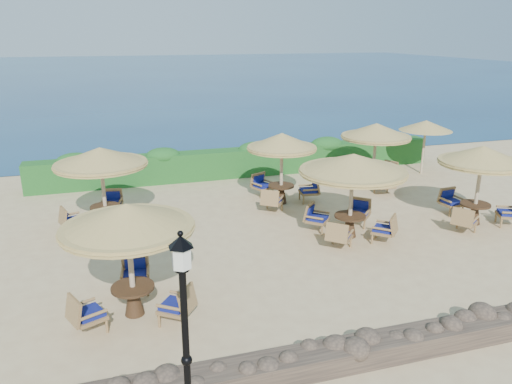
% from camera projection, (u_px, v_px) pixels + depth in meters
% --- Properties ---
extents(ground, '(120.00, 120.00, 0.00)m').
position_uv_depth(ground, '(305.00, 235.00, 15.69)').
color(ground, '#CDB382').
rests_on(ground, ground).
extents(sea, '(160.00, 160.00, 0.00)m').
position_uv_depth(sea, '(138.00, 72.00, 79.46)').
color(sea, navy).
rests_on(sea, ground).
extents(hedge, '(18.00, 0.90, 1.20)m').
position_uv_depth(hedge, '(243.00, 162.00, 22.06)').
color(hedge, '#194E1D').
rests_on(hedge, ground).
extents(stone_wall, '(15.00, 0.65, 0.44)m').
position_uv_depth(stone_wall, '(422.00, 340.00, 9.97)').
color(stone_wall, brown).
rests_on(stone_wall, ground).
extents(lamp_post, '(0.44, 0.44, 3.31)m').
position_uv_depth(lamp_post, '(186.00, 341.00, 7.69)').
color(lamp_post, black).
rests_on(lamp_post, ground).
extents(extra_parasol, '(2.30, 2.30, 2.41)m').
position_uv_depth(extra_parasol, '(426.00, 126.00, 21.92)').
color(extra_parasol, tan).
rests_on(extra_parasol, ground).
extents(cafe_set_0, '(2.90, 2.90, 2.65)m').
position_uv_depth(cafe_set_0, '(128.00, 235.00, 10.70)').
color(cafe_set_0, tan).
rests_on(cafe_set_0, ground).
extents(cafe_set_1, '(3.27, 3.27, 2.65)m').
position_uv_depth(cafe_set_1, '(352.00, 177.00, 15.00)').
color(cafe_set_1, tan).
rests_on(cafe_set_1, ground).
extents(cafe_set_2, '(2.78, 2.79, 2.65)m').
position_uv_depth(cafe_set_2, '(481.00, 169.00, 16.05)').
color(cafe_set_2, tan).
rests_on(cafe_set_2, ground).
extents(cafe_set_3, '(2.95, 2.95, 2.65)m').
position_uv_depth(cafe_set_3, '(101.00, 169.00, 15.82)').
color(cafe_set_3, tan).
rests_on(cafe_set_3, ground).
extents(cafe_set_4, '(2.71, 2.76, 2.65)m').
position_uv_depth(cafe_set_4, '(282.00, 155.00, 18.07)').
color(cafe_set_4, tan).
rests_on(cafe_set_4, ground).
extents(cafe_set_5, '(2.81, 2.82, 2.65)m').
position_uv_depth(cafe_set_5, '(375.00, 142.00, 19.97)').
color(cafe_set_5, tan).
rests_on(cafe_set_5, ground).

